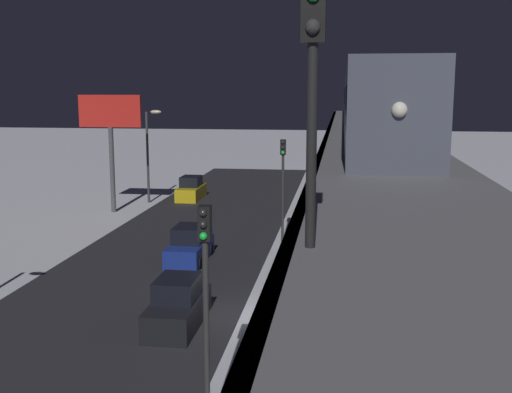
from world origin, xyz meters
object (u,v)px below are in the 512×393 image
(sedan_yellow_2, at_px, (191,190))
(traffic_light_near, at_px, (206,289))
(sedan_blue, at_px, (190,247))
(traffic_light_mid, at_px, (283,177))
(rail_signal, at_px, (313,69))
(sedan_black, at_px, (178,306))
(subway_train, at_px, (365,98))
(commercial_billboard, at_px, (110,123))

(sedan_yellow_2, xyz_separation_m, traffic_light_near, (-9.30, 36.30, 3.40))
(sedan_blue, xyz_separation_m, traffic_light_mid, (-4.70, -4.12, 3.41))
(sedan_yellow_2, relative_size, traffic_light_mid, 0.68)
(rail_signal, height_order, traffic_light_mid, rail_signal)
(sedan_black, xyz_separation_m, traffic_light_mid, (-2.90, -13.39, 3.40))
(sedan_yellow_2, height_order, traffic_light_near, traffic_light_near)
(subway_train, distance_m, sedan_yellow_2, 17.36)
(traffic_light_near, distance_m, traffic_light_mid, 21.24)
(rail_signal, bearing_deg, traffic_light_near, -62.66)
(sedan_blue, relative_size, traffic_light_mid, 0.70)
(commercial_billboard, bearing_deg, sedan_black, 116.41)
(traffic_light_near, height_order, commercial_billboard, commercial_billboard)
(traffic_light_near, bearing_deg, rail_signal, 117.34)
(sedan_yellow_2, bearing_deg, sedan_black, 102.68)
(sedan_yellow_2, distance_m, commercial_billboard, 9.91)
(subway_train, xyz_separation_m, rail_signal, (2.02, 36.04, 0.95))
(subway_train, bearing_deg, traffic_light_near, 80.67)
(subway_train, relative_size, traffic_light_near, 8.67)
(sedan_blue, bearing_deg, traffic_light_mid, 41.21)
(rail_signal, bearing_deg, traffic_light_mid, -83.74)
(subway_train, height_order, rail_signal, rail_signal)
(subway_train, relative_size, sedan_yellow_2, 12.77)
(sedan_yellow_2, xyz_separation_m, commercial_billboard, (4.54, 6.42, 6.03))
(subway_train, height_order, sedan_yellow_2, subway_train)
(subway_train, distance_m, rail_signal, 36.11)
(rail_signal, relative_size, sedan_black, 0.91)
(commercial_billboard, bearing_deg, rail_signal, 115.26)
(rail_signal, distance_m, sedan_black, 17.21)
(sedan_black, bearing_deg, sedan_blue, 100.99)
(sedan_yellow_2, bearing_deg, rail_signal, 106.26)
(traffic_light_near, xyz_separation_m, commercial_billboard, (13.84, -29.89, 2.63))
(rail_signal, height_order, traffic_light_near, rail_signal)
(sedan_blue, bearing_deg, rail_signal, -71.47)
(subway_train, xyz_separation_m, sedan_black, (7.88, 22.47, -7.86))
(subway_train, height_order, sedan_black, subway_train)
(subway_train, distance_m, commercial_billboard, 18.91)
(sedan_yellow_2, xyz_separation_m, traffic_light_mid, (-9.30, 15.06, 3.40))
(rail_signal, bearing_deg, sedan_yellow_2, -73.74)
(traffic_light_near, bearing_deg, traffic_light_mid, -90.00)
(subway_train, distance_m, sedan_black, 25.08)
(sedan_black, bearing_deg, sedan_yellow_2, 102.68)
(traffic_light_mid, bearing_deg, sedan_black, 77.78)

